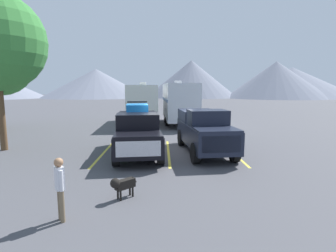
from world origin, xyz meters
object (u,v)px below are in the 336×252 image
at_px(pickup_truck_b, 204,129).
at_px(dog, 122,184).
at_px(camper_trailer_a, 143,102).
at_px(person_a, 60,185).
at_px(camper_trailer_b, 179,101).
at_px(pickup_truck_a, 138,130).

relative_size(pickup_truck_b, dog, 7.67).
relative_size(pickup_truck_b, camper_trailer_a, 0.61).
bearing_deg(person_a, camper_trailer_b, 77.12).
relative_size(camper_trailer_a, dog, 12.65).
xyz_separation_m(pickup_truck_b, person_a, (-4.55, -6.90, -0.25)).
bearing_deg(camper_trailer_a, person_a, -92.35).
bearing_deg(pickup_truck_b, person_a, -123.40).
xyz_separation_m(camper_trailer_b, dog, (-2.70, -16.14, -1.60)).
height_order(pickup_truck_b, camper_trailer_b, camper_trailer_b).
relative_size(pickup_truck_b, person_a, 3.46).
height_order(camper_trailer_b, person_a, camper_trailer_b).
xyz_separation_m(pickup_truck_b, camper_trailer_a, (-3.83, 10.72, 0.82)).
height_order(pickup_truck_b, camper_trailer_a, camper_trailer_a).
distance_m(pickup_truck_a, dog, 5.58).
bearing_deg(person_a, dog, 44.25).
bearing_deg(pickup_truck_a, camper_trailer_a, 92.75).
bearing_deg(pickup_truck_b, camper_trailer_b, 93.15).
relative_size(camper_trailer_b, dog, 12.25).
height_order(pickup_truck_a, camper_trailer_b, camper_trailer_b).
relative_size(pickup_truck_a, pickup_truck_b, 1.05).
distance_m(camper_trailer_a, person_a, 17.67).
relative_size(camper_trailer_b, person_a, 5.52).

